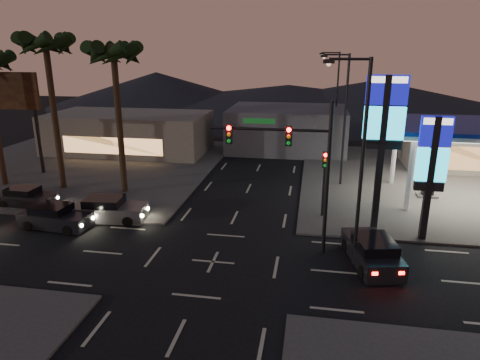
% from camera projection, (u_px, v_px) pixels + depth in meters
% --- Properties ---
extents(ground, '(140.00, 140.00, 0.00)m').
position_uv_depth(ground, '(213.00, 262.00, 21.64)').
color(ground, black).
rests_on(ground, ground).
extents(corner_lot_ne, '(24.00, 24.00, 0.12)m').
position_uv_depth(corner_lot_ne, '(454.00, 183.00, 34.10)').
color(corner_lot_ne, '#47443F').
rests_on(corner_lot_ne, ground).
extents(corner_lot_nw, '(24.00, 24.00, 0.12)m').
position_uv_depth(corner_lot_nw, '(83.00, 165.00, 39.28)').
color(corner_lot_nw, '#47443F').
rests_on(corner_lot_nw, ground).
extents(convenience_store, '(10.00, 6.00, 4.00)m').
position_uv_depth(convenience_store, '(464.00, 146.00, 37.91)').
color(convenience_store, '#726B5B').
rests_on(convenience_store, ground).
extents(pylon_sign_tall, '(2.20, 0.35, 9.00)m').
position_uv_depth(pylon_sign_tall, '(384.00, 123.00, 23.55)').
color(pylon_sign_tall, black).
rests_on(pylon_sign_tall, ground).
extents(pylon_sign_short, '(1.60, 0.35, 7.00)m').
position_uv_depth(pylon_sign_short, '(432.00, 160.00, 22.72)').
color(pylon_sign_short, black).
rests_on(pylon_sign_short, ground).
extents(traffic_signal_mast, '(6.10, 0.39, 8.00)m').
position_uv_depth(traffic_signal_mast, '(293.00, 155.00, 21.36)').
color(traffic_signal_mast, black).
rests_on(traffic_signal_mast, ground).
extents(pedestal_signal, '(0.32, 0.39, 4.30)m').
position_uv_depth(pedestal_signal, '(324.00, 174.00, 26.46)').
color(pedestal_signal, black).
rests_on(pedestal_signal, ground).
extents(streetlight_near, '(2.14, 0.25, 10.00)m').
position_uv_depth(streetlight_near, '(358.00, 153.00, 19.79)').
color(streetlight_near, black).
rests_on(streetlight_near, ground).
extents(streetlight_mid, '(2.14, 0.25, 10.00)m').
position_uv_depth(streetlight_mid, '(343.00, 113.00, 32.03)').
color(streetlight_mid, black).
rests_on(streetlight_mid, ground).
extents(streetlight_far, '(2.14, 0.25, 10.00)m').
position_uv_depth(streetlight_far, '(335.00, 94.00, 45.21)').
color(streetlight_far, black).
rests_on(streetlight_far, ground).
extents(palm_a, '(4.41, 4.41, 10.86)m').
position_uv_depth(palm_a, '(114.00, 62.00, 29.26)').
color(palm_a, black).
rests_on(palm_a, ground).
extents(palm_b, '(4.41, 4.41, 11.46)m').
position_uv_depth(palm_b, '(47.00, 54.00, 29.91)').
color(palm_b, black).
rests_on(palm_b, ground).
extents(billboard, '(6.00, 0.30, 8.50)m').
position_uv_depth(billboard, '(6.00, 99.00, 35.33)').
color(billboard, black).
rests_on(billboard, ground).
extents(building_far_west, '(16.00, 8.00, 4.00)m').
position_uv_depth(building_far_west, '(129.00, 133.00, 44.03)').
color(building_far_west, '#726B5B').
rests_on(building_far_west, ground).
extents(building_far_mid, '(12.00, 9.00, 4.40)m').
position_uv_depth(building_far_mid, '(287.00, 129.00, 45.15)').
color(building_far_mid, '#4C4C51').
rests_on(building_far_mid, ground).
extents(hill_left, '(40.00, 40.00, 6.00)m').
position_uv_depth(hill_left, '(157.00, 88.00, 81.29)').
color(hill_left, black).
rests_on(hill_left, ground).
extents(hill_right, '(50.00, 50.00, 5.00)m').
position_uv_depth(hill_right, '(374.00, 95.00, 74.96)').
color(hill_right, black).
rests_on(hill_right, ground).
extents(hill_center, '(60.00, 60.00, 4.00)m').
position_uv_depth(hill_center, '(288.00, 96.00, 77.54)').
color(hill_center, black).
rests_on(hill_center, ground).
extents(car_lane_a_front, '(4.44, 2.13, 1.41)m').
position_uv_depth(car_lane_a_front, '(55.00, 217.00, 25.64)').
color(car_lane_a_front, black).
rests_on(car_lane_a_front, ground).
extents(car_lane_b_front, '(4.73, 2.27, 1.50)m').
position_uv_depth(car_lane_b_front, '(109.00, 210.00, 26.66)').
color(car_lane_b_front, '#565759').
rests_on(car_lane_b_front, ground).
extents(car_lane_b_mid, '(4.06, 1.80, 1.31)m').
position_uv_depth(car_lane_b_mid, '(26.00, 197.00, 29.15)').
color(car_lane_b_mid, black).
rests_on(car_lane_b_mid, ground).
extents(suv_station, '(2.77, 4.75, 1.49)m').
position_uv_depth(suv_station, '(372.00, 252.00, 21.20)').
color(suv_station, black).
rests_on(suv_station, ground).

